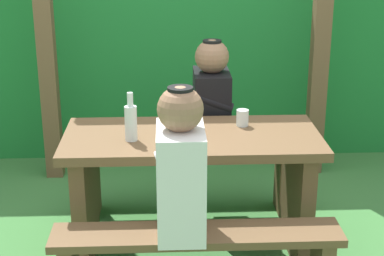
{
  "coord_description": "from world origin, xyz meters",
  "views": [
    {
      "loc": [
        -0.14,
        -3.14,
        1.86
      ],
      "look_at": [
        0.0,
        0.0,
        0.77
      ],
      "focal_mm": 57.47,
      "sensor_mm": 36.0,
      "label": 1
    }
  ],
  "objects": [
    {
      "name": "ground_plane",
      "position": [
        0.0,
        0.0,
        0.0
      ],
      "size": [
        12.0,
        12.0,
        0.0
      ],
      "primitive_type": "plane",
      "color": "#3E7A3A"
    },
    {
      "name": "person_white_shirt",
      "position": [
        -0.08,
        -0.53,
        0.76
      ],
      "size": [
        0.25,
        0.35,
        0.72
      ],
      "color": "white",
      "rests_on": "bench_near"
    },
    {
      "name": "person_black_coat",
      "position": [
        0.15,
        0.53,
        0.76
      ],
      "size": [
        0.25,
        0.35,
        0.72
      ],
      "color": "black",
      "rests_on": "bench_far"
    },
    {
      "name": "hedge_backdrop",
      "position": [
        0.0,
        1.86,
        0.85
      ],
      "size": [
        6.4,
        0.65,
        1.7
      ],
      "primitive_type": "cube",
      "color": "#1E7A31",
      "rests_on": "ground_plane"
    },
    {
      "name": "drinking_glass",
      "position": [
        0.29,
        0.13,
        0.78
      ],
      "size": [
        0.07,
        0.07,
        0.09
      ],
      "primitive_type": "cylinder",
      "color": "silver",
      "rests_on": "picnic_table"
    },
    {
      "name": "bench_near",
      "position": [
        0.0,
        -0.53,
        0.31
      ],
      "size": [
        1.4,
        0.24,
        0.43
      ],
      "color": "brown",
      "rests_on": "ground_plane"
    },
    {
      "name": "bench_far",
      "position": [
        0.0,
        0.53,
        0.31
      ],
      "size": [
        1.4,
        0.24,
        0.43
      ],
      "color": "brown",
      "rests_on": "ground_plane"
    },
    {
      "name": "picnic_table",
      "position": [
        0.0,
        0.0,
        0.5
      ],
      "size": [
        1.4,
        0.64,
        0.73
      ],
      "color": "brown",
      "rests_on": "ground_plane"
    },
    {
      "name": "bottle_left",
      "position": [
        -0.33,
        -0.08,
        0.84
      ],
      "size": [
        0.07,
        0.07,
        0.26
      ],
      "color": "silver",
      "rests_on": "picnic_table"
    },
    {
      "name": "pergola_post_left",
      "position": [
        -0.98,
        1.19,
        1.11
      ],
      "size": [
        0.12,
        0.12,
        2.22
      ],
      "primitive_type": "cube",
      "color": "brown",
      "rests_on": "ground_plane"
    },
    {
      "name": "pergola_post_right",
      "position": [
        0.98,
        1.19,
        1.11
      ],
      "size": [
        0.12,
        0.12,
        2.22
      ],
      "primitive_type": "cube",
      "color": "brown",
      "rests_on": "ground_plane"
    },
    {
      "name": "bottle_right",
      "position": [
        -0.07,
        0.07,
        0.83
      ],
      "size": [
        0.06,
        0.06,
        0.25
      ],
      "color": "silver",
      "rests_on": "picnic_table"
    }
  ]
}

